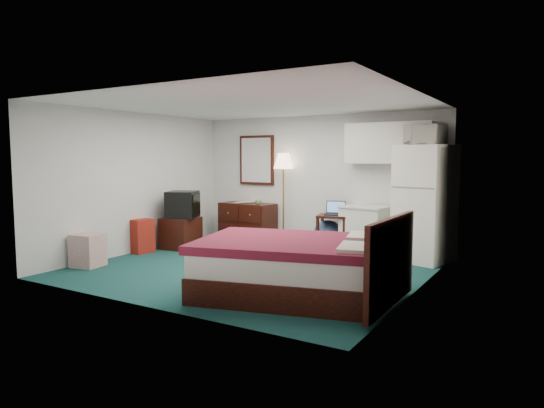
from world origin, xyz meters
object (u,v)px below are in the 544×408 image
Objects in this scene: kitchen_counter at (365,231)px; tv_stand at (181,233)px; suitcase at (143,236)px; dresser at (247,222)px; desk at (333,233)px; fridge at (425,204)px; floor_lamp at (283,199)px; bed at (289,267)px.

tv_stand is (-3.20, -1.21, -0.13)m from kitchen_counter.
suitcase is at bearing -118.23° from tv_stand.
dresser reaches higher than desk.
fridge is 3.02× the size of tv_stand.
desk is at bearing -163.52° from fridge.
fridge reaches higher than tv_stand.
fridge is at bearing -13.80° from desk.
fridge reaches higher than kitchen_counter.
dresser is at bearing -166.21° from fridge.
floor_lamp is 2.65× the size of desk.
bed is at bearing -43.79° from dresser.
desk is 0.60m from kitchen_counter.
kitchen_counter is 1.15m from fridge.
fridge is at bearing 9.14° from tv_stand.
dresser is at bearing -172.81° from kitchen_counter.
suitcase is at bearing -130.30° from floor_lamp.
suitcase is (-1.73, -2.04, -0.59)m from floor_lamp.
suitcase is (-2.88, -1.84, -0.04)m from desk.
floor_lamp reaches higher than kitchen_counter.
fridge reaches higher than bed.
fridge is (1.61, 0.03, 0.61)m from desk.
kitchen_counter is at bearing 76.21° from bed.
bed reaches higher than suitcase.
desk is 0.32× the size of bed.
tv_stand is (-0.65, -1.28, -0.10)m from dresser.
dresser is at bearing 73.65° from suitcase.
suitcase is (-3.47, -1.90, -0.11)m from kitchen_counter.
kitchen_counter reaches higher than desk.
desk is 0.35× the size of fridge.
bed is 3.37× the size of tv_stand.
floor_lamp reaches higher than desk.
dresser is 3.91m from bed.
desk is 0.81× the size of kitchen_counter.
suitcase is at bearing 150.01° from bed.
bed is 3.64m from tv_stand.
kitchen_counter is at bearing -9.14° from desk.
bed reaches higher than desk.
desk is 1.72m from fridge.
dresser is at bearing 161.30° from desk.
bed is (2.59, -2.93, -0.05)m from dresser.
suitcase is (-0.28, -0.69, 0.01)m from tv_stand.
floor_lamp is 2.96× the size of suitcase.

